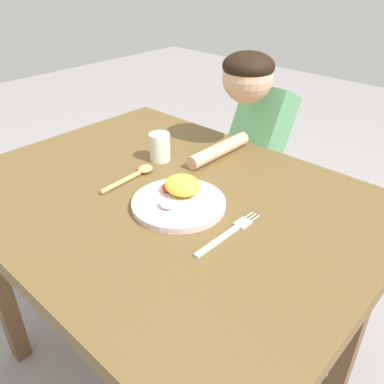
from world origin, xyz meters
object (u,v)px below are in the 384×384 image
Objects in this scene: plate at (180,198)px; person at (255,179)px; fork at (229,233)px; drinking_cup at (160,147)px; spoon at (135,175)px.

plate is 0.54m from person.
plate is at bearing 85.79° from fork.
drinking_cup is 0.08× the size of person.
fork is at bearing -97.92° from spoon.
fork is 0.42m from drinking_cup.
plate reaches higher than fork.
person is at bearing 101.55° from plate.
person is (0.12, 0.36, -0.21)m from drinking_cup.
plate is 1.10× the size of fork.
drinking_cup is at bearing 9.43° from spoon.
fork is at bearing 117.88° from person.
spoon is at bearing -77.11° from drinking_cup.
spoon reaches higher than fork.
drinking_cup reaches higher than plate.
plate is 1.25× the size of spoon.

